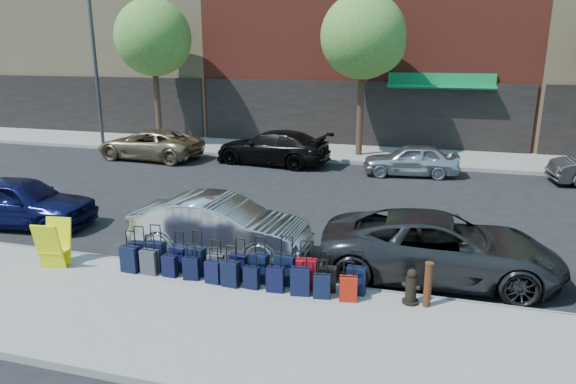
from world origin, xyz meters
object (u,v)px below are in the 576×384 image
(fire_hydrant, at_px, (411,287))
(car_far_2, at_px, (411,160))
(tree_center, at_px, (366,39))
(streetlight, at_px, (98,55))
(display_rack, at_px, (54,244))
(tree_left, at_px, (156,40))
(car_near_0, at_px, (20,202))
(bollard, at_px, (428,284))
(car_near_2, at_px, (440,247))
(suitcase_front_5, at_px, (239,267))
(car_near_1, at_px, (221,226))
(car_far_0, at_px, (150,144))
(car_far_1, at_px, (272,147))

(fire_hydrant, distance_m, car_far_2, 11.45)
(tree_center, xyz_separation_m, streetlight, (-13.44, -0.70, -0.75))
(tree_center, bearing_deg, car_far_2, -50.84)
(streetlight, height_order, display_rack, streetlight)
(tree_left, xyz_separation_m, display_rack, (5.56, -14.81, -4.73))
(car_far_2, bearing_deg, display_rack, -39.20)
(display_rack, xyz_separation_m, car_near_0, (-3.18, 2.42, 0.05))
(tree_center, relative_size, fire_hydrant, 10.09)
(tree_center, relative_size, bollard, 7.98)
(tree_left, relative_size, streetlight, 0.91)
(car_near_2, relative_size, car_far_2, 1.38)
(fire_hydrant, height_order, car_near_2, car_near_2)
(streetlight, distance_m, suitcase_front_5, 19.17)
(fire_hydrant, bearing_deg, car_near_1, 178.14)
(car_far_0, bearing_deg, bollard, 51.88)
(tree_center, relative_size, car_near_1, 1.64)
(car_near_0, distance_m, car_far_0, 9.50)
(suitcase_front_5, xyz_separation_m, car_far_2, (3.01, 11.36, 0.20))
(car_near_1, bearing_deg, streetlight, 44.79)
(car_near_0, relative_size, car_far_1, 0.83)
(fire_hydrant, relative_size, car_far_2, 0.19)
(car_near_1, distance_m, car_far_2, 10.63)
(car_near_1, bearing_deg, tree_left, 35.15)
(car_near_0, bearing_deg, display_rack, -133.61)
(tree_left, relative_size, fire_hydrant, 10.09)
(suitcase_front_5, height_order, car_near_0, car_near_0)
(suitcase_front_5, distance_m, car_near_2, 4.48)
(fire_hydrant, xyz_separation_m, car_far_0, (-12.49, 11.41, 0.21))
(car_far_0, bearing_deg, car_far_1, 98.89)
(car_far_1, relative_size, car_far_2, 1.37)
(suitcase_front_5, relative_size, car_near_1, 0.21)
(streetlight, bearing_deg, suitcase_front_5, -46.67)
(tree_left, distance_m, car_far_2, 14.06)
(tree_center, height_order, fire_hydrant, tree_center)
(fire_hydrant, distance_m, car_far_1, 13.67)
(car_near_0, distance_m, car_far_2, 14.13)
(suitcase_front_5, relative_size, fire_hydrant, 1.30)
(bollard, xyz_separation_m, car_near_2, (0.21, 1.78, 0.11))
(fire_hydrant, bearing_deg, tree_center, 119.04)
(bollard, bearing_deg, streetlight, 140.71)
(car_near_0, relative_size, car_near_2, 0.82)
(car_near_0, xyz_separation_m, car_far_0, (-1.34, 9.41, -0.05))
(car_near_1, bearing_deg, car_near_0, 87.25)
(bollard, bearing_deg, car_far_0, 138.18)
(car_near_1, bearing_deg, suitcase_front_5, -144.36)
(display_rack, relative_size, car_near_2, 0.21)
(car_near_1, distance_m, car_near_2, 5.24)
(tree_center, xyz_separation_m, display_rack, (-4.94, -14.81, -4.73))
(bollard, bearing_deg, suitcase_front_5, 178.30)
(bollard, distance_m, car_far_0, 17.17)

